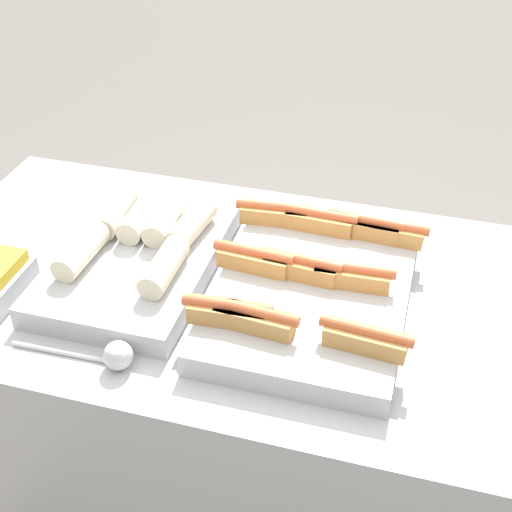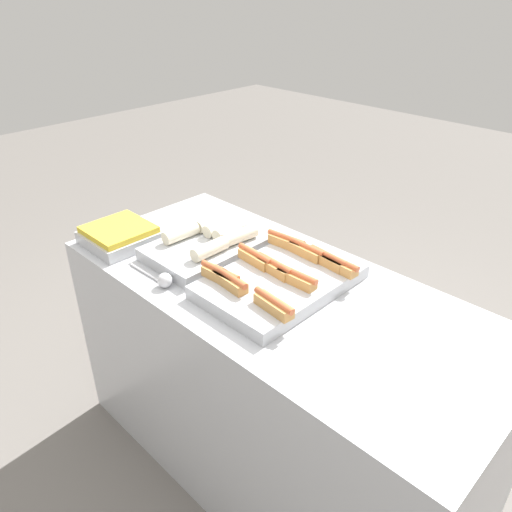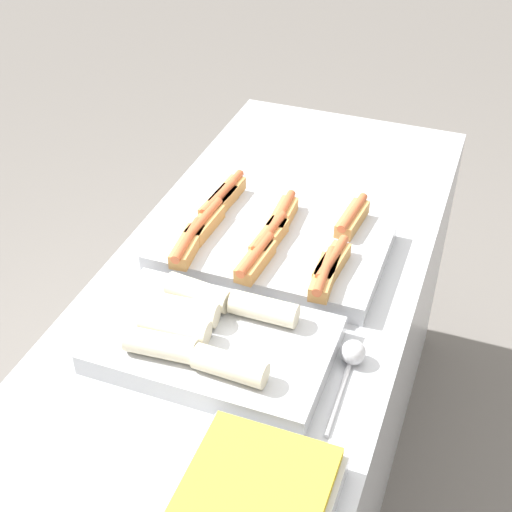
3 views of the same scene
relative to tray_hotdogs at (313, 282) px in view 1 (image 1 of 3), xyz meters
name	(u,v)px [view 1 (image 1 of 3)]	position (x,y,z in m)	size (l,w,h in m)	color
counter	(298,444)	(-0.01, 0.00, -0.49)	(1.67, 0.75, 0.91)	#B7BABF
tray_hotdogs	(313,282)	(0.00, 0.00, 0.00)	(0.42, 0.55, 0.10)	#B7BABF
tray_wraps	(141,251)	(-0.37, 0.00, 0.00)	(0.31, 0.49, 0.10)	#B7BABF
serving_spoon_near	(112,355)	(-0.30, -0.28, -0.01)	(0.24, 0.05, 0.05)	silver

